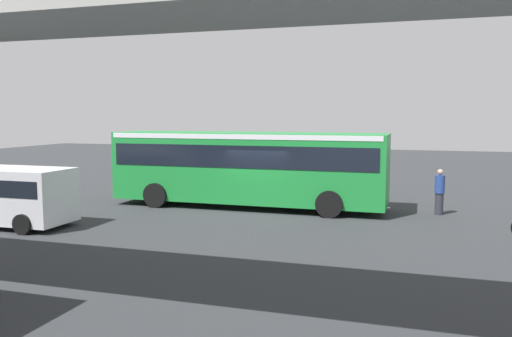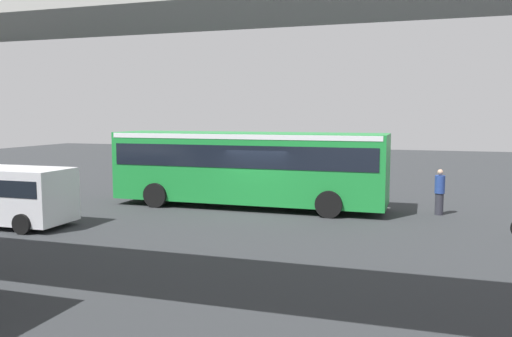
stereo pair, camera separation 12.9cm
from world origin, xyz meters
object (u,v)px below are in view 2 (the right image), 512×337
parked_van (5,192)px  traffic_sign (228,156)px  city_bus (248,163)px  pedestrian (440,192)px

parked_van → traffic_sign: traffic_sign is taller
traffic_sign → city_bus: bearing=123.9°
city_bus → traffic_sign: (2.10, -3.13, 0.01)m
pedestrian → traffic_sign: size_ratio=0.64×
city_bus → traffic_sign: city_bus is taller
parked_van → traffic_sign: 10.47m
city_bus → parked_van: city_bus is taller
city_bus → parked_van: bearing=41.3°
pedestrian → traffic_sign: (9.79, -2.48, 1.00)m
pedestrian → traffic_sign: bearing=-14.2°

